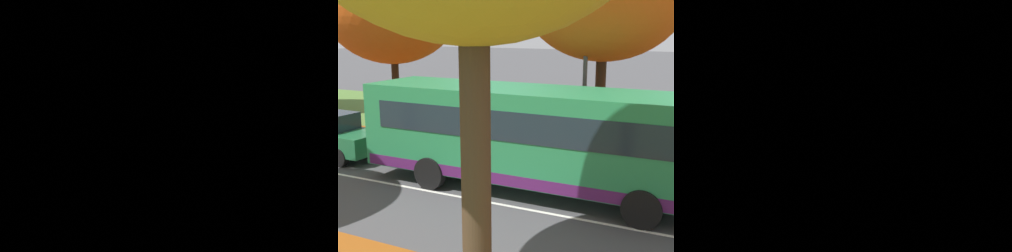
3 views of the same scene
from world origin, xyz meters
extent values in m
cube|color=#8C4714|center=(-4.60, 14.00, 0.01)|extent=(2.80, 60.00, 0.00)
cube|color=#476B2D|center=(9.20, 20.00, 0.00)|extent=(12.00, 90.00, 0.01)
cube|color=#8C4714|center=(4.60, 14.00, 0.01)|extent=(2.80, 60.00, 0.00)
cube|color=silver|center=(0.00, 20.00, 0.00)|extent=(0.12, 80.00, 0.01)
cylinder|color=#422D1E|center=(-4.95, 8.16, 2.42)|extent=(0.44, 0.44, 4.84)
ellipsoid|color=#B27F1E|center=(-4.95, 8.16, 6.93)|extent=(5.56, 5.56, 5.00)
cylinder|color=black|center=(-5.30, 17.72, 1.79)|extent=(0.32, 0.32, 3.58)
ellipsoid|color=#B27F1E|center=(-5.30, 17.72, 5.71)|extent=(5.67, 5.67, 5.10)
cylinder|color=#382619|center=(-5.42, 28.29, 2.07)|extent=(0.37, 0.37, 4.14)
ellipsoid|color=#C64C14|center=(-5.42, 28.29, 6.31)|extent=(5.77, 5.77, 5.19)
cylinder|color=#382619|center=(5.13, 9.08, 1.97)|extent=(0.35, 0.35, 3.94)
ellipsoid|color=#C64C14|center=(5.13, 9.08, 6.10)|extent=(5.75, 5.75, 5.17)
cylinder|color=black|center=(5.62, 18.34, 1.76)|extent=(0.32, 0.32, 3.51)
ellipsoid|color=#C64C14|center=(5.62, 18.34, 5.72)|extent=(5.88, 5.88, 5.29)
cylinder|color=black|center=(5.57, 28.41, 1.89)|extent=(0.34, 0.34, 3.77)
ellipsoid|color=#C64C14|center=(5.57, 28.41, 6.16)|extent=(6.38, 6.38, 5.74)
cylinder|color=#47474C|center=(4.00, 9.29, 3.00)|extent=(0.14, 0.14, 6.00)
cylinder|color=#47474C|center=(3.20, 9.29, 5.90)|extent=(1.60, 0.10, 0.10)
ellipsoid|color=silver|center=(2.40, 9.29, 5.85)|extent=(0.44, 0.28, 0.20)
cube|color=#237A47|center=(1.38, 9.85, 1.73)|extent=(2.56, 10.41, 2.50)
cube|color=#19232D|center=(1.35, 4.71, 2.08)|extent=(2.30, 0.11, 1.30)
cube|color=#19232D|center=(1.38, 9.85, 2.13)|extent=(2.59, 9.17, 0.80)
cube|color=#4C1951|center=(1.38, 9.85, 0.66)|extent=(2.58, 10.21, 0.32)
cube|color=yellow|center=(1.35, 4.69, 2.80)|extent=(1.75, 0.09, 0.28)
cylinder|color=black|center=(2.54, 6.62, 0.48)|extent=(0.31, 0.96, 0.96)
cylinder|color=black|center=(0.17, 6.64, 0.48)|extent=(0.31, 0.96, 0.96)
cylinder|color=black|center=(2.58, 12.71, 0.48)|extent=(0.31, 0.96, 0.96)
cylinder|color=black|center=(0.21, 12.72, 0.48)|extent=(0.31, 0.96, 0.96)
cube|color=#1E6038|center=(1.46, 18.03, 0.67)|extent=(1.83, 4.25, 0.70)
cube|color=#19232D|center=(1.47, 18.18, 1.32)|extent=(1.51, 2.06, 0.60)
cylinder|color=black|center=(2.20, 16.70, 0.32)|extent=(0.24, 0.65, 0.64)
cylinder|color=black|center=(0.64, 16.75, 0.32)|extent=(0.24, 0.65, 0.64)
cylinder|color=black|center=(2.28, 19.30, 0.32)|extent=(0.24, 0.65, 0.64)
cylinder|color=black|center=(0.72, 19.35, 0.32)|extent=(0.24, 0.65, 0.64)
cube|color=#233D9E|center=(1.50, 24.69, 0.67)|extent=(1.81, 4.24, 0.70)
cube|color=#19232D|center=(1.51, 24.84, 1.32)|extent=(1.50, 2.05, 0.60)
cylinder|color=black|center=(2.25, 23.37, 0.32)|extent=(0.24, 0.65, 0.64)
cylinder|color=black|center=(0.69, 23.41, 0.32)|extent=(0.24, 0.65, 0.64)
cylinder|color=black|center=(2.32, 25.97, 0.32)|extent=(0.24, 0.65, 0.64)
cylinder|color=black|center=(0.75, 26.01, 0.32)|extent=(0.24, 0.65, 0.64)
cube|color=slate|center=(1.38, 31.67, 0.67)|extent=(1.79, 4.24, 0.70)
cube|color=#19232D|center=(1.39, 31.82, 1.32)|extent=(1.49, 2.05, 0.60)
cylinder|color=black|center=(2.14, 30.35, 0.32)|extent=(0.23, 0.64, 0.64)
cylinder|color=black|center=(0.57, 30.38, 0.32)|extent=(0.23, 0.64, 0.64)
cylinder|color=black|center=(2.19, 32.95, 0.32)|extent=(0.23, 0.64, 0.64)
cylinder|color=black|center=(0.63, 32.98, 0.32)|extent=(0.23, 0.64, 0.64)
camera|label=1|loc=(4.48, -1.62, 7.13)|focal=28.00mm
camera|label=2|loc=(-10.53, 4.90, 4.71)|focal=50.00mm
camera|label=3|loc=(-4.07, -1.93, 8.10)|focal=35.00mm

